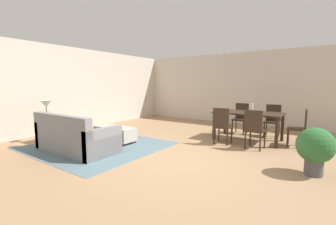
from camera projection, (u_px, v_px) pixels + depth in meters
The scene contains 17 objects.
ground_plane at pixel (176, 158), 4.64m from camera, with size 10.80×10.80×0.00m, color #9E7A56.
wall_back at pixel (249, 88), 8.54m from camera, with size 9.00×0.12×2.70m, color beige.
wall_left at pixel (69, 89), 7.45m from camera, with size 0.12×11.00×2.70m, color beige.
area_rug at pixel (98, 145), 5.61m from camera, with size 3.00×2.80×0.01m, color slate.
couch at pixel (75, 138), 5.13m from camera, with size 1.97×0.91×0.86m.
ottoman_table at pixel (115, 133), 5.99m from camera, with size 1.14×0.47×0.40m.
side_table at pixel (47, 125), 5.89m from camera, with size 0.40×0.40×0.56m.
table_lamp at pixel (46, 105), 5.82m from camera, with size 0.26×0.26×0.52m.
dining_table at pixel (248, 115), 6.10m from camera, with size 1.69×0.94×0.76m.
dining_chair_near_left at pixel (222, 124), 5.69m from camera, with size 0.41×0.41×0.92m.
dining_chair_near_right at pixel (254, 127), 5.24m from camera, with size 0.43×0.43×0.92m.
dining_chair_far_left at pixel (241, 116), 7.04m from camera, with size 0.40×0.40×0.92m.
dining_chair_far_right at pixel (273, 119), 6.57m from camera, with size 0.41×0.41×0.92m.
dining_chair_head_east at pixel (301, 125), 5.45m from camera, with size 0.43×0.43×0.92m.
vase_centerpiece at pixel (251, 108), 6.07m from camera, with size 0.10×0.10×0.23m, color silver.
book_on_ottoman at pixel (115, 127), 5.86m from camera, with size 0.26×0.20×0.03m, color #333338.
potted_plant at pixel (315, 147), 3.72m from camera, with size 0.58×0.58×0.80m.
Camera 1 is at (2.45, -3.77, 1.48)m, focal length 24.43 mm.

